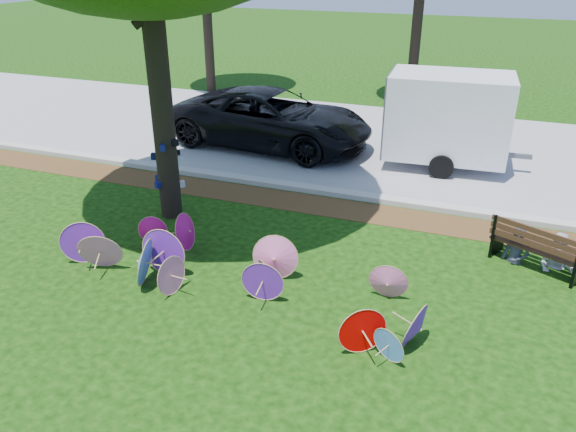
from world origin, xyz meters
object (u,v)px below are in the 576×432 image
cargo_trailer (448,116)px  park_bench (539,246)px  parasol_pile (213,266)px  person_right (563,236)px  person_left (520,229)px  black_van (271,119)px

cargo_trailer → park_bench: cargo_trailer is taller
parasol_pile → person_right: (5.45, 2.60, 0.29)m
cargo_trailer → park_bench: 5.26m
park_bench → person_right: 0.42m
cargo_trailer → person_left: 5.04m
person_right → parasol_pile: bearing=-130.8°
black_van → cargo_trailer: bearing=-84.2°
black_van → parasol_pile: bearing=-160.5°
cargo_trailer → person_left: size_ratio=2.21×
black_van → person_left: size_ratio=4.25×
person_right → park_bench: bearing=-148.2°
parasol_pile → cargo_trailer: size_ratio=2.24×
black_van → cargo_trailer: (4.79, 0.06, 0.54)m
parasol_pile → person_right: person_right is taller
parasol_pile → person_right: size_ratio=5.03×
parasol_pile → park_bench: bearing=26.6°
park_bench → person_left: bearing=-163.4°
cargo_trailer → person_right: 5.33m
parasol_pile → person_left: (4.75, 2.60, 0.30)m
park_bench → person_right: (0.35, 0.05, 0.23)m
parasol_pile → cargo_trailer: bearing=68.0°
park_bench → black_van: bearing=171.0°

